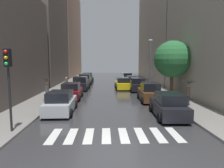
# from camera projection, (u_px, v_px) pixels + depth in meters

# --- Properties ---
(ground_plane) EXTENTS (28.00, 72.00, 0.04)m
(ground_plane) POSITION_uv_depth(u_px,v_px,m) (108.00, 85.00, 31.93)
(ground_plane) COLOR #323235
(sidewalk_left) EXTENTS (3.00, 72.00, 0.15)m
(sidewalk_left) POSITION_uv_depth(u_px,v_px,m) (67.00, 85.00, 31.69)
(sidewalk_left) COLOR gray
(sidewalk_left) RESTS_ON ground
(sidewalk_right) EXTENTS (3.00, 72.00, 0.15)m
(sidewalk_right) POSITION_uv_depth(u_px,v_px,m) (148.00, 85.00, 32.16)
(sidewalk_right) COLOR gray
(sidewalk_right) RESTS_ON ground
(crosswalk_stripes) EXTENTS (6.75, 2.20, 0.01)m
(crosswalk_stripes) POSITION_uv_depth(u_px,v_px,m) (115.00, 135.00, 10.29)
(crosswalk_stripes) COLOR silver
(crosswalk_stripes) RESTS_ON ground
(building_left_mid) EXTENTS (6.00, 13.45, 23.07)m
(building_left_mid) POSITION_uv_depth(u_px,v_px,m) (42.00, 15.00, 32.99)
(building_left_mid) COLOR #564C47
(building_left_mid) RESTS_ON ground
(building_left_far) EXTENTS (6.00, 21.86, 21.98)m
(building_left_far) POSITION_uv_depth(u_px,v_px,m) (64.00, 34.00, 51.63)
(building_left_far) COLOR #8C6B56
(building_left_far) RESTS_ON ground
(building_right_mid) EXTENTS (6.00, 21.98, 22.71)m
(building_right_mid) POSITION_uv_depth(u_px,v_px,m) (164.00, 22.00, 38.26)
(building_right_mid) COLOR #9E9384
(building_right_mid) RESTS_ON ground
(parked_car_left_nearest) EXTENTS (2.14, 4.36, 1.63)m
(parked_car_left_nearest) POSITION_uv_depth(u_px,v_px,m) (61.00, 103.00, 14.74)
(parked_car_left_nearest) COLOR #B2B7BF
(parked_car_left_nearest) RESTS_ON ground
(parked_car_left_second) EXTENTS (2.08, 4.03, 1.67)m
(parked_car_left_second) POSITION_uv_depth(u_px,v_px,m) (71.00, 92.00, 20.15)
(parked_car_left_second) COLOR maroon
(parked_car_left_second) RESTS_ON ground
(parked_car_left_third) EXTENTS (2.22, 4.18, 1.82)m
(parked_car_left_third) POSITION_uv_depth(u_px,v_px,m) (81.00, 84.00, 26.65)
(parked_car_left_third) COLOR black
(parked_car_left_third) RESTS_ON ground
(parked_car_left_fourth) EXTENTS (2.17, 4.08, 1.81)m
(parked_car_left_fourth) POSITION_uv_depth(u_px,v_px,m) (85.00, 80.00, 32.30)
(parked_car_left_fourth) COLOR brown
(parked_car_left_fourth) RESTS_ON ground
(parked_car_left_fifth) EXTENTS (2.20, 4.43, 1.72)m
(parked_car_left_fifth) POSITION_uv_depth(u_px,v_px,m) (87.00, 77.00, 37.87)
(parked_car_left_fifth) COLOR #0C4C2D
(parked_car_left_fifth) RESTS_ON ground
(parked_car_right_nearest) EXTENTS (2.17, 4.33, 1.68)m
(parked_car_right_nearest) POSITION_uv_depth(u_px,v_px,m) (169.00, 106.00, 13.62)
(parked_car_right_nearest) COLOR black
(parked_car_right_nearest) RESTS_ON ground
(parked_car_right_second) EXTENTS (2.10, 4.14, 1.82)m
(parked_car_right_second) POSITION_uv_depth(u_px,v_px,m) (150.00, 93.00, 19.04)
(parked_car_right_second) COLOR brown
(parked_car_right_second) RESTS_ON ground
(parked_car_right_third) EXTENTS (2.21, 4.18, 1.73)m
(parked_car_right_third) POSITION_uv_depth(u_px,v_px,m) (137.00, 85.00, 25.77)
(parked_car_right_third) COLOR black
(parked_car_right_third) RESTS_ON ground
(parked_car_right_fourth) EXTENTS (2.26, 4.12, 1.55)m
(parked_car_right_fourth) POSITION_uv_depth(u_px,v_px,m) (132.00, 81.00, 31.54)
(parked_car_right_fourth) COLOR black
(parked_car_right_fourth) RESTS_ON ground
(parked_car_right_fifth) EXTENTS (2.10, 4.48, 1.64)m
(parked_car_right_fifth) POSITION_uv_depth(u_px,v_px,m) (127.00, 77.00, 38.17)
(parked_car_right_fifth) COLOR navy
(parked_car_right_fifth) RESTS_ON ground
(taxi_midroad) EXTENTS (2.10, 4.66, 1.81)m
(taxi_midroad) POSITION_uv_depth(u_px,v_px,m) (123.00, 84.00, 27.53)
(taxi_midroad) COLOR yellow
(taxi_midroad) RESTS_ON ground
(pedestrian_foreground) EXTENTS (1.07, 1.07, 2.05)m
(pedestrian_foreground) POSITION_uv_depth(u_px,v_px,m) (188.00, 88.00, 16.46)
(pedestrian_foreground) COLOR black
(pedestrian_foreground) RESTS_ON sidewalk_right
(pedestrian_near_tree) EXTENTS (0.36, 0.36, 1.68)m
(pedestrian_near_tree) POSITION_uv_depth(u_px,v_px,m) (66.00, 83.00, 25.49)
(pedestrian_near_tree) COLOR navy
(pedestrian_near_tree) RESTS_ON sidewalk_left
(pedestrian_by_kerb) EXTENTS (1.06, 1.06, 2.09)m
(pedestrian_by_kerb) POSITION_uv_depth(u_px,v_px,m) (47.00, 85.00, 18.30)
(pedestrian_by_kerb) COLOR navy
(pedestrian_by_kerb) RESTS_ON sidewalk_left
(street_tree_right) EXTENTS (3.89, 3.89, 5.87)m
(street_tree_right) POSITION_uv_depth(u_px,v_px,m) (172.00, 59.00, 20.99)
(street_tree_right) COLOR #513823
(street_tree_right) RESTS_ON sidewalk_right
(traffic_light_left_corner) EXTENTS (0.30, 0.42, 4.30)m
(traffic_light_left_corner) POSITION_uv_depth(u_px,v_px,m) (8.00, 72.00, 10.12)
(traffic_light_left_corner) COLOR black
(traffic_light_left_corner) RESTS_ON sidewalk_left
(lamp_post_right) EXTENTS (0.60, 0.28, 6.56)m
(lamp_post_right) POSITION_uv_depth(u_px,v_px,m) (150.00, 60.00, 26.41)
(lamp_post_right) COLOR #595B60
(lamp_post_right) RESTS_ON sidewalk_right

